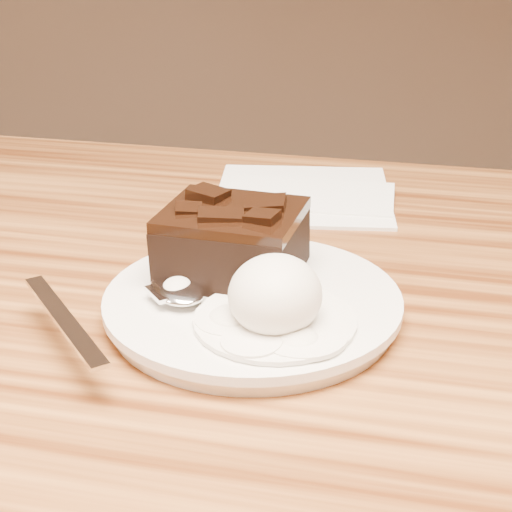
% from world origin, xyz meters
% --- Properties ---
extents(plate, '(0.20, 0.20, 0.02)m').
position_xyz_m(plate, '(0.09, 0.04, 0.76)').
color(plate, silver).
rests_on(plate, dining_table).
extents(brownie, '(0.10, 0.08, 0.04)m').
position_xyz_m(brownie, '(0.07, 0.07, 0.79)').
color(brownie, black).
rests_on(brownie, plate).
extents(ice_cream_scoop, '(0.06, 0.06, 0.05)m').
position_xyz_m(ice_cream_scoop, '(0.11, 0.01, 0.79)').
color(ice_cream_scoop, white).
rests_on(ice_cream_scoop, plate).
extents(melt_puddle, '(0.10, 0.10, 0.00)m').
position_xyz_m(melt_puddle, '(0.11, 0.01, 0.77)').
color(melt_puddle, white).
rests_on(melt_puddle, plate).
extents(spoon, '(0.15, 0.16, 0.01)m').
position_xyz_m(spoon, '(0.04, 0.02, 0.77)').
color(spoon, silver).
rests_on(spoon, plate).
extents(napkin, '(0.18, 0.18, 0.01)m').
position_xyz_m(napkin, '(0.08, 0.28, 0.75)').
color(napkin, white).
rests_on(napkin, dining_table).
extents(crumb_a, '(0.01, 0.01, 0.00)m').
position_xyz_m(crumb_a, '(0.06, 0.01, 0.77)').
color(crumb_a, black).
rests_on(crumb_a, plate).
extents(crumb_b, '(0.01, 0.01, 0.00)m').
position_xyz_m(crumb_b, '(0.06, 0.02, 0.77)').
color(crumb_b, black).
rests_on(crumb_b, plate).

